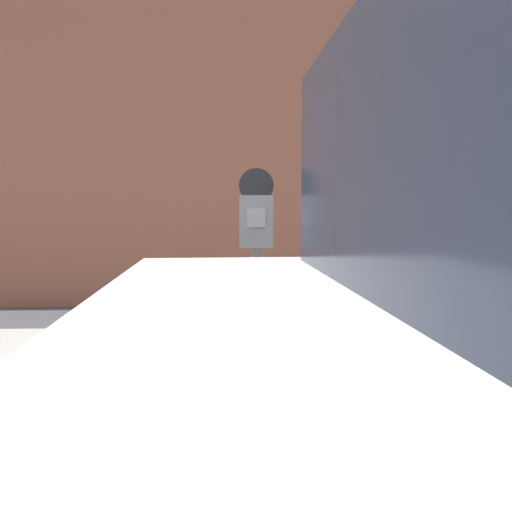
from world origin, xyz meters
name	(u,v)px	position (x,y,z in m)	size (l,w,h in m)	color
sidewalk	(267,378)	(0.00, 2.20, 0.06)	(24.00, 2.80, 0.11)	#ADAAA3
building_facade	(253,135)	(0.00, 5.41, 2.30)	(24.00, 0.30, 4.60)	#935642
parking_meter	(256,240)	(-0.12, 1.29, 1.15)	(0.18, 0.12, 1.42)	slate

